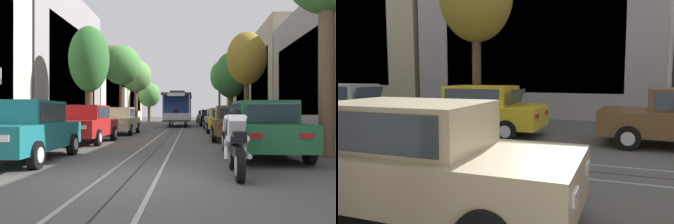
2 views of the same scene
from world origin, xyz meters
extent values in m
cube|color=gray|center=(9.71, 15.28, 3.83)|extent=(4.09, 11.22, 7.66)
cube|color=#2D3842|center=(7.69, 15.28, 3.45)|extent=(0.04, 8.06, 4.60)
cube|color=tan|center=(9.90, 26.80, 4.65)|extent=(4.47, 11.22, 9.29)
cube|color=#C1B28E|center=(-3.01, 13.72, 0.65)|extent=(1.82, 4.31, 0.66)
cube|color=#C1B28E|center=(-3.01, 13.87, 1.28)|extent=(1.49, 2.07, 0.60)
cube|color=#2D3842|center=(-3.01, 13.03, 1.26)|extent=(1.33, 0.23, 0.47)
cube|color=#2D3842|center=(-3.02, 15.05, 1.26)|extent=(1.30, 0.20, 0.45)
cube|color=#2D3842|center=(-2.26, 13.87, 1.28)|extent=(0.04, 1.81, 0.47)
cube|color=#2D3842|center=(-3.76, 13.86, 1.28)|extent=(0.04, 1.81, 0.47)
cube|color=white|center=(-2.44, 11.56, 0.75)|extent=(0.28, 0.04, 0.14)
cube|color=white|center=(-3.56, 11.55, 0.75)|extent=(0.28, 0.04, 0.14)
cylinder|color=black|center=(-2.12, 12.39, 0.32)|extent=(0.20, 0.64, 0.64)
cylinder|color=silver|center=(-2.01, 12.39, 0.32)|extent=(0.02, 0.35, 0.35)
cylinder|color=black|center=(-2.14, 15.05, 0.32)|extent=(0.20, 0.64, 0.64)
cylinder|color=silver|center=(-2.03, 15.05, 0.32)|extent=(0.02, 0.35, 0.35)
cube|color=#2D3842|center=(3.14, 10.37, 1.26)|extent=(1.34, 0.28, 0.47)
cube|color=white|center=(2.65, 11.87, 0.75)|extent=(0.28, 0.05, 0.14)
cube|color=white|center=(3.76, 11.82, 0.75)|extent=(0.28, 0.05, 0.14)
cylinder|color=black|center=(2.29, 11.05, 0.32)|extent=(0.23, 0.65, 0.64)
cylinder|color=silver|center=(2.18, 11.06, 0.32)|extent=(0.03, 0.35, 0.35)
cylinder|color=black|center=(4.05, 10.98, 0.32)|extent=(0.23, 0.65, 0.64)
cylinder|color=silver|center=(4.16, 10.98, 0.32)|extent=(0.03, 0.35, 0.35)
cube|color=gold|center=(3.16, 15.68, 0.65)|extent=(1.88, 4.33, 0.66)
cube|color=gold|center=(3.15, 15.53, 1.28)|extent=(1.52, 2.09, 0.60)
cube|color=#2D3842|center=(3.17, 16.36, 1.26)|extent=(1.34, 0.25, 0.47)
cube|color=#2D3842|center=(3.13, 14.34, 1.26)|extent=(1.30, 0.22, 0.45)
cube|color=#2D3842|center=(2.41, 15.54, 1.28)|extent=(0.06, 1.81, 0.47)
cube|color=#2D3842|center=(3.90, 15.51, 1.28)|extent=(0.06, 1.81, 0.47)
cube|color=white|center=(2.64, 17.85, 0.75)|extent=(0.28, 0.05, 0.14)
cube|color=#B21414|center=(2.56, 13.53, 0.75)|extent=(0.28, 0.05, 0.12)
cube|color=white|center=(3.76, 17.82, 0.75)|extent=(0.28, 0.05, 0.14)
cube|color=#B21414|center=(3.67, 13.50, 0.75)|extent=(0.28, 0.05, 0.12)
cylinder|color=black|center=(2.30, 17.02, 0.32)|extent=(0.21, 0.64, 0.64)
cylinder|color=silver|center=(2.19, 17.03, 0.32)|extent=(0.03, 0.35, 0.35)
cylinder|color=black|center=(4.06, 16.99, 0.32)|extent=(0.21, 0.64, 0.64)
cylinder|color=silver|center=(4.17, 16.99, 0.32)|extent=(0.03, 0.35, 0.35)
cylinder|color=black|center=(2.25, 14.36, 0.32)|extent=(0.21, 0.64, 0.64)
cylinder|color=silver|center=(2.14, 14.36, 0.32)|extent=(0.03, 0.35, 0.35)
cylinder|color=black|center=(4.01, 14.33, 0.32)|extent=(0.21, 0.64, 0.64)
cylinder|color=silver|center=(4.12, 14.32, 0.32)|extent=(0.03, 0.35, 0.35)
cube|color=#B7B7BC|center=(3.23, 21.40, 0.65)|extent=(1.90, 4.34, 0.66)
cube|color=#B7B7BC|center=(3.23, 21.25, 1.28)|extent=(1.52, 2.10, 0.60)
cube|color=#2D3842|center=(3.20, 20.07, 1.26)|extent=(1.30, 0.23, 0.45)
cube|color=#2D3842|center=(3.98, 21.23, 1.28)|extent=(0.07, 1.81, 0.47)
cube|color=#B21414|center=(2.62, 19.25, 0.75)|extent=(0.28, 0.05, 0.12)
cube|color=#B21414|center=(3.74, 19.23, 0.75)|extent=(0.28, 0.05, 0.12)
cylinder|color=silver|center=(4.25, 22.71, 0.32)|extent=(0.03, 0.35, 0.35)
cylinder|color=black|center=(2.32, 20.09, 0.32)|extent=(0.21, 0.64, 0.64)
cylinder|color=silver|center=(2.21, 20.09, 0.32)|extent=(0.03, 0.35, 0.35)
cylinder|color=black|center=(4.08, 20.05, 0.32)|extent=(0.21, 0.64, 0.64)
cylinder|color=silver|center=(4.19, 20.05, 0.32)|extent=(0.03, 0.35, 0.35)
cylinder|color=#4C3826|center=(4.86, 16.48, 2.00)|extent=(0.33, 0.33, 4.01)
camera|label=1|loc=(1.16, -6.20, 1.26)|focal=36.40mm
camera|label=2|loc=(-6.80, 11.11, 1.94)|focal=36.21mm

